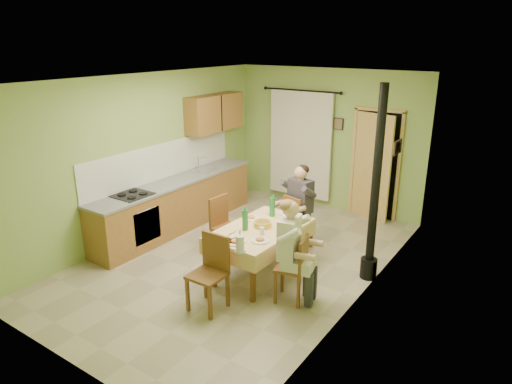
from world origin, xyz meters
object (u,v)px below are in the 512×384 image
Objects in this scene: man_right at (292,240)px; stove_flue at (373,212)px; man_far at (299,198)px; dining_table at (260,252)px; chair_far at (298,231)px; chair_near at (208,288)px; chair_left at (227,239)px; chair_right at (291,281)px.

man_right is 0.50× the size of stove_flue.
man_far is 1.41m from stove_flue.
chair_far reaches higher than dining_table.
man_far is (0.06, 2.25, 0.59)m from chair_near.
chair_left is 1.34m from man_far.
man_right reaches higher than chair_near.
stove_flue is at bearing -42.47° from man_right.
chair_left is 2.34m from stove_flue.
chair_left is at bearing -62.43° from chair_near.
man_far is at bearing 144.05° from chair_left.
stove_flue is (0.63, 1.17, 0.74)m from chair_right.
chair_far is at bearing 143.79° from chair_left.
chair_left is (-0.80, 0.24, -0.09)m from dining_table.
chair_far is at bearing -90.00° from man_far.
man_right is at bearing 90.00° from chair_right.
chair_near is at bearing -92.06° from dining_table.
stove_flue is (1.42, 1.93, 0.73)m from chair_near.
chair_near is 1.24m from man_right.
chair_left reaches higher than dining_table.
man_far reaches higher than chair_near.
man_far is (0.00, 0.01, 0.59)m from chair_far.
man_right reaches higher than chair_far.
dining_table is 1.26m from man_far.
chair_near reaches higher than chair_right.
man_right is 1.34m from stove_flue.
chair_far is 2.24m from chair_near.
chair_left is at bearing 164.99° from dining_table.
chair_right is at bearing -90.00° from man_right.
man_right is at bearing -136.46° from chair_near.
stove_flue is (1.36, -0.31, 0.74)m from chair_far.
chair_right reaches higher than chair_far.
stove_flue is at bearing 33.40° from dining_table.
chair_left is (-1.52, 0.57, 0.00)m from chair_right.
chair_right reaches higher than dining_table.
dining_table is 1.15m from chair_far.
chair_left is (-0.73, 1.34, -0.00)m from chair_near.
man_right is at bearing -50.13° from chair_far.
man_far reaches higher than chair_right.
chair_right is at bearing 73.95° from chair_left.
man_right is (-0.01, -0.00, 0.59)m from chair_right.
chair_left is at bearing 55.58° from chair_right.
chair_far is at bearing -92.34° from chair_near.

